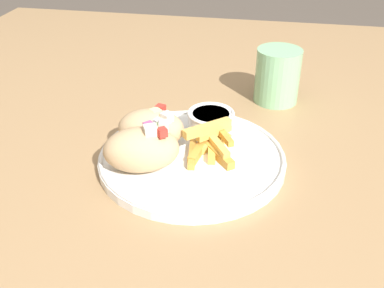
{
  "coord_description": "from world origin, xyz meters",
  "views": [
    {
      "loc": [
        0.08,
        -0.59,
        1.12
      ],
      "look_at": [
        -0.03,
        -0.03,
        0.77
      ],
      "focal_mm": 42.0,
      "sensor_mm": 36.0,
      "label": 1
    }
  ],
  "objects_px": {
    "fries_pile": "(211,144)",
    "water_glass": "(277,78)",
    "plate": "(192,158)",
    "sauce_ramekin": "(211,121)",
    "pita_sandwich_far": "(151,128)",
    "pita_sandwich_near": "(142,149)"
  },
  "relations": [
    {
      "from": "plate",
      "to": "fries_pile",
      "type": "bearing_deg",
      "value": 31.46
    },
    {
      "from": "sauce_ramekin",
      "to": "water_glass",
      "type": "xyz_separation_m",
      "value": [
        0.1,
        0.17,
        0.01
      ]
    },
    {
      "from": "fries_pile",
      "to": "water_glass",
      "type": "bearing_deg",
      "value": 67.81
    },
    {
      "from": "pita_sandwich_far",
      "to": "fries_pile",
      "type": "bearing_deg",
      "value": -6.79
    },
    {
      "from": "water_glass",
      "to": "pita_sandwich_near",
      "type": "bearing_deg",
      "value": -122.23
    },
    {
      "from": "sauce_ramekin",
      "to": "water_glass",
      "type": "height_order",
      "value": "water_glass"
    },
    {
      "from": "fries_pile",
      "to": "pita_sandwich_far",
      "type": "bearing_deg",
      "value": 179.08
    },
    {
      "from": "pita_sandwich_far",
      "to": "water_glass",
      "type": "relative_size",
      "value": 1.05
    },
    {
      "from": "pita_sandwich_near",
      "to": "sauce_ramekin",
      "type": "relative_size",
      "value": 1.64
    },
    {
      "from": "pita_sandwich_near",
      "to": "sauce_ramekin",
      "type": "bearing_deg",
      "value": 38.74
    },
    {
      "from": "pita_sandwich_far",
      "to": "water_glass",
      "type": "bearing_deg",
      "value": 44.74
    },
    {
      "from": "plate",
      "to": "sauce_ramekin",
      "type": "bearing_deg",
      "value": 77.07
    },
    {
      "from": "sauce_ramekin",
      "to": "water_glass",
      "type": "distance_m",
      "value": 0.2
    },
    {
      "from": "pita_sandwich_far",
      "to": "water_glass",
      "type": "xyz_separation_m",
      "value": [
        0.18,
        0.23,
        0.0
      ]
    },
    {
      "from": "pita_sandwich_near",
      "to": "sauce_ramekin",
      "type": "height_order",
      "value": "pita_sandwich_near"
    },
    {
      "from": "plate",
      "to": "sauce_ramekin",
      "type": "distance_m",
      "value": 0.08
    },
    {
      "from": "sauce_ramekin",
      "to": "plate",
      "type": "bearing_deg",
      "value": -102.93
    },
    {
      "from": "fries_pile",
      "to": "sauce_ramekin",
      "type": "relative_size",
      "value": 1.38
    },
    {
      "from": "pita_sandwich_near",
      "to": "water_glass",
      "type": "relative_size",
      "value": 1.22
    },
    {
      "from": "pita_sandwich_near",
      "to": "fries_pile",
      "type": "distance_m",
      "value": 0.11
    },
    {
      "from": "water_glass",
      "to": "fries_pile",
      "type": "bearing_deg",
      "value": -112.19
    },
    {
      "from": "plate",
      "to": "water_glass",
      "type": "relative_size",
      "value": 2.76
    }
  ]
}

